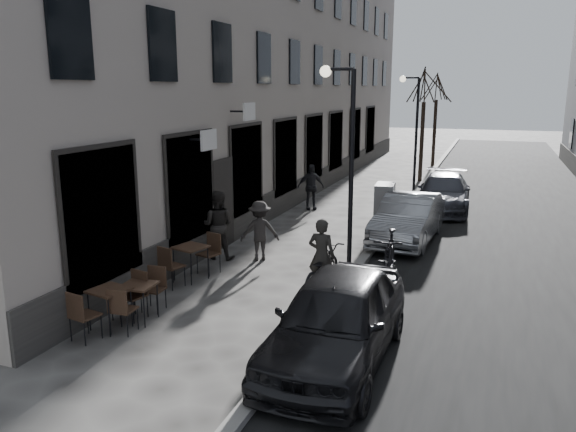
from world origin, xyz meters
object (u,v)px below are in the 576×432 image
Objects in this scene: tree_near at (425,86)px; car_mid at (408,219)px; moped at (389,261)px; car_far at (444,193)px; pedestrian_mid at (260,231)px; pedestrian_far at (311,187)px; streetlamp_near at (345,146)px; streetlamp_far at (413,121)px; pedestrian_near at (218,225)px; bistro_set_c at (191,259)px; bistro_set_b at (139,299)px; bicycle at (321,270)px; car_near at (337,319)px; bistro_set_a at (110,305)px; tree_far at (437,86)px; utility_cabinet at (384,208)px.

car_mid is (1.10, -11.75, -3.95)m from tree_near.
car_far is at bearing 83.31° from moped.
pedestrian_mid is 6.71m from pedestrian_far.
moped is at bearing 139.05° from pedestrian_mid.
streetlamp_near reaches higher than pedestrian_far.
streetlamp_far is 12.92m from pedestrian_near.
streetlamp_far is 3.15× the size of pedestrian_mid.
streetlamp_far is 3.36m from tree_near.
moped is (3.69, -1.07, -0.14)m from pedestrian_mid.
bistro_set_c is 0.93× the size of pedestrian_near.
car_far reaches higher than bistro_set_b.
streetlamp_near reaches higher than bistro_set_b.
tree_near is 2.83× the size of bicycle.
moped is (0.20, -4.31, -0.05)m from car_mid.
tree_near is 1.27× the size of car_near.
bistro_set_a is at bearing -176.42° from car_near.
tree_far is at bearing 97.35° from bistro_set_c.
car_far is (5.02, 10.34, 0.17)m from bistro_set_c.
car_mid is (1.17, 3.25, -2.45)m from streetlamp_near.
streetlamp_far is 3.24× the size of bistro_set_b.
car_mid is (4.19, -3.44, -0.15)m from pedestrian_far.
tree_far is 3.62× the size of utility_cabinet.
pedestrian_mid is 0.37× the size of car_mid.
streetlamp_far reaches higher than pedestrian_mid.
bistro_set_a is 0.37× the size of car_near.
car_mid is at bearing 58.32° from bistro_set_b.
pedestrian_far is (-3.09, -8.30, -3.79)m from tree_near.
car_near is 2.01× the size of moped.
streetlamp_far is at bearing 101.41° from car_mid.
tree_far reaches higher than bistro_set_c.
car_far is at bearing 86.86° from car_mid.
bistro_set_b is 13.73m from car_far.
car_mid is 1.95× the size of moped.
bistro_set_b is 4.16m from car_near.
pedestrian_mid is (-2.31, 0.02, -2.35)m from streetlamp_near.
car_mid is (4.14, 7.87, 0.24)m from bistro_set_b.
bistro_set_c is at bearing 41.40° from pedestrian_mid.
bicycle is at bearing 39.75° from bistro_set_b.
bistro_set_a is at bearing -100.81° from streetlamp_far.
moped is (4.80, -0.80, -0.27)m from pedestrian_near.
tree_far reaches higher than pedestrian_far.
car_mid is at bearing -86.45° from tree_far.
bistro_set_a is 1.07× the size of bistro_set_b.
moped is (1.30, -16.06, -4.00)m from tree_near.
pedestrian_near is 0.42× the size of car_near.
bicycle is at bearing -102.52° from car_far.
tree_far is 26.22m from car_near.
moped is (4.61, 1.02, 0.15)m from bistro_set_c.
utility_cabinet reaches higher than car_mid.
bistro_set_a is 0.59m from bistro_set_b.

